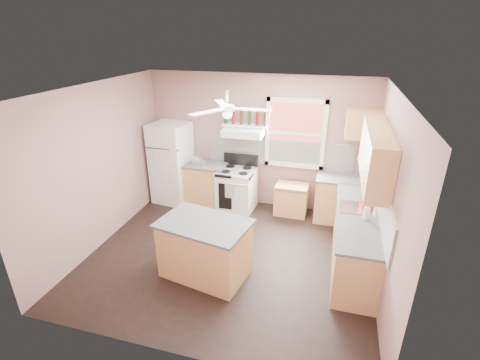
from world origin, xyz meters
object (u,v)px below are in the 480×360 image
(cart, at_px, (291,199))
(island, at_px, (205,250))
(refrigerator, at_px, (172,163))
(toaster, at_px, (200,161))
(stove, at_px, (237,190))

(cart, height_order, island, island)
(cart, bearing_deg, refrigerator, -177.78)
(toaster, distance_m, cart, 2.01)
(toaster, bearing_deg, cart, 21.33)
(refrigerator, distance_m, cart, 2.61)
(toaster, distance_m, island, 2.40)
(refrigerator, distance_m, toaster, 0.68)
(stove, height_order, island, same)
(cart, bearing_deg, stove, -174.69)
(cart, relative_size, island, 0.52)
(stove, bearing_deg, island, -82.29)
(refrigerator, distance_m, island, 2.73)
(cart, bearing_deg, island, -112.46)
(refrigerator, bearing_deg, toaster, 1.63)
(stove, xyz_separation_m, island, (0.13, -2.16, 0.00))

